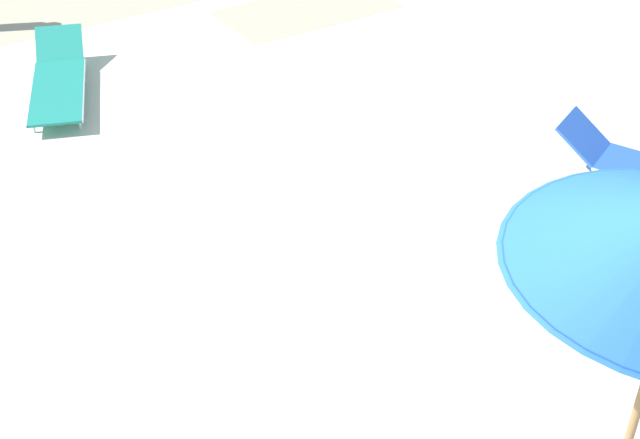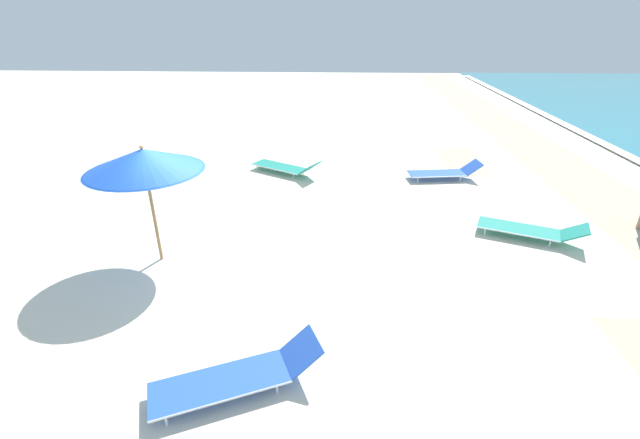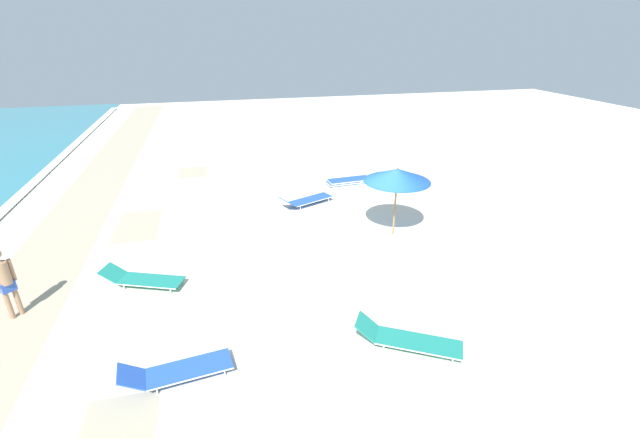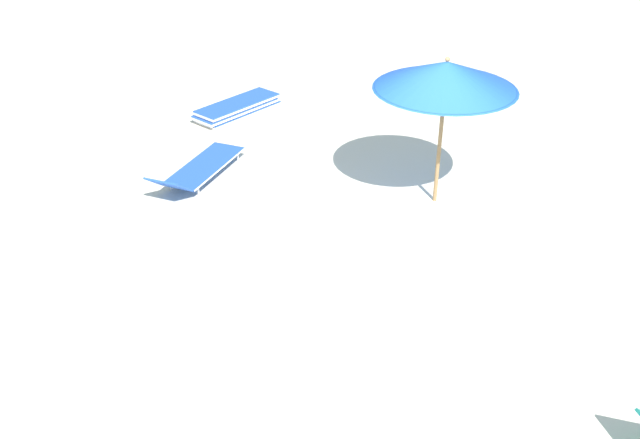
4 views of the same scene
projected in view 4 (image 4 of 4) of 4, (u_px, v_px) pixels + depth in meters
The scene contains 4 objects.
ground_plane at pixel (412, 246), 10.17m from camera, with size 60.00×60.00×0.16m.
beach_umbrella at pixel (446, 76), 10.15m from camera, with size 2.10×2.10×2.30m.
lounger_stack at pixel (237, 108), 14.22m from camera, with size 0.75×1.96×0.24m.
sun_lounger_under_umbrella at pixel (198, 169), 11.65m from camera, with size 1.42×2.23×0.51m.
Camera 4 is at (-5.21, 6.95, 5.41)m, focal length 40.00 mm.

